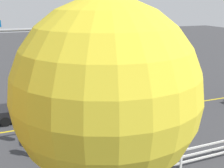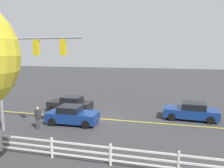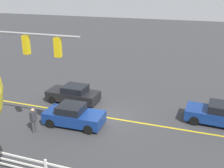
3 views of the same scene
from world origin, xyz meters
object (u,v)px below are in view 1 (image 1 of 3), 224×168
Objects in this scene: car_2 at (64,125)px; tree_0 at (107,94)px; car_1 at (28,109)px; pedestrian at (32,140)px; car_3 at (167,90)px.

car_2 is 0.52× the size of tree_0.
tree_0 is at bearing 96.65° from car_1.
tree_0 reaches higher than pedestrian.
pedestrian is at bearing -140.22° from car_2.
car_2 is 0.91× the size of car_3.
car_1 is at bearing -84.37° from tree_0.
car_2 is 9.89m from car_3.
car_2 is (-1.74, 3.41, 0.01)m from car_1.
pedestrian is at bearing 27.81° from car_3.
tree_0 is (-1.21, 12.26, 4.81)m from car_1.
car_3 is 2.63× the size of pedestrian.
car_2 is 10.08m from tree_0.
car_3 is at bearing -144.23° from pedestrian.
car_1 is 11.01m from car_3.
pedestrian reaches higher than car_2.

